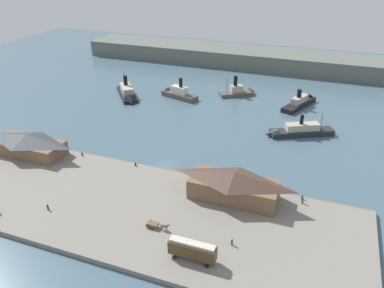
# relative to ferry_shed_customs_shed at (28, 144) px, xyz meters

# --- Properties ---
(ground_plane) EXTENTS (320.00, 320.00, 0.00)m
(ground_plane) POSITION_rel_ferry_shed_customs_shed_xyz_m (40.00, 9.61, -4.34)
(ground_plane) COLOR #476070
(quay_promenade) EXTENTS (110.00, 36.00, 1.20)m
(quay_promenade) POSITION_rel_ferry_shed_customs_shed_xyz_m (40.00, -12.39, -3.74)
(quay_promenade) COLOR gray
(quay_promenade) RESTS_ON ground
(seawall_edge) EXTENTS (110.00, 0.80, 1.00)m
(seawall_edge) POSITION_rel_ferry_shed_customs_shed_xyz_m (40.00, 6.01, -3.84)
(seawall_edge) COLOR #666159
(seawall_edge) RESTS_ON ground
(ferry_shed_customs_shed) EXTENTS (21.81, 9.26, 6.18)m
(ferry_shed_customs_shed) POSITION_rel_ferry_shed_customs_shed_xyz_m (0.00, 0.00, 0.00)
(ferry_shed_customs_shed) COLOR brown
(ferry_shed_customs_shed) RESTS_ON quay_promenade
(ferry_shed_west_terminal) EXTENTS (21.69, 9.30, 7.16)m
(ferry_shed_west_terminal) POSITION_rel_ferry_shed_customs_shed_xyz_m (62.48, -0.53, 0.50)
(ferry_shed_west_terminal) COLOR brown
(ferry_shed_west_terminal) RESTS_ON quay_promenade
(street_tram) EXTENTS (9.54, 2.49, 4.24)m
(street_tram) POSITION_rel_ferry_shed_customs_shed_xyz_m (60.32, -23.47, -0.66)
(street_tram) COLOR #4C381E
(street_tram) RESTS_ON quay_promenade
(horse_cart) EXTENTS (5.46, 1.60, 1.87)m
(horse_cart) POSITION_rel_ferry_shed_customs_shed_xyz_m (49.88, -17.50, -2.21)
(horse_cart) COLOR brown
(horse_cart) RESTS_ON quay_promenade
(pedestrian_near_cart) EXTENTS (0.39, 0.39, 1.59)m
(pedestrian_near_cart) POSITION_rel_ferry_shed_customs_shed_xyz_m (23.15, -20.44, -2.41)
(pedestrian_near_cart) COLOR #232328
(pedestrian_near_cart) RESTS_ON quay_promenade
(pedestrian_walking_east) EXTENTS (0.41, 0.41, 1.64)m
(pedestrian_walking_east) POSITION_rel_ferry_shed_customs_shed_xyz_m (66.54, -16.81, -2.39)
(pedestrian_walking_east) COLOR #3D4C42
(pedestrian_walking_east) RESTS_ON quay_promenade
(pedestrian_walking_west) EXTENTS (0.44, 0.44, 1.76)m
(pedestrian_walking_west) POSITION_rel_ferry_shed_customs_shed_xyz_m (78.59, 3.02, -2.33)
(pedestrian_walking_west) COLOR #3D4C42
(pedestrian_walking_west) RESTS_ON quay_promenade
(mooring_post_center_west) EXTENTS (0.44, 0.44, 0.90)m
(mooring_post_center_west) POSITION_rel_ferry_shed_customs_shed_xyz_m (32.84, 4.59, -2.69)
(mooring_post_center_west) COLOR black
(mooring_post_center_west) RESTS_ON quay_promenade
(mooring_post_center_east) EXTENTS (0.44, 0.44, 0.90)m
(mooring_post_center_east) POSITION_rel_ferry_shed_customs_shed_xyz_m (78.35, 4.76, -2.69)
(mooring_post_center_east) COLOR black
(mooring_post_center_east) RESTS_ON quay_promenade
(mooring_post_west) EXTENTS (0.44, 0.44, 0.90)m
(mooring_post_west) POSITION_rel_ferry_shed_customs_shed_xyz_m (15.28, 4.41, -2.69)
(mooring_post_west) COLOR black
(mooring_post_west) RESTS_ON quay_promenade
(ferry_outer_harbor) EXTENTS (15.78, 12.64, 10.01)m
(ferry_outer_harbor) POSITION_rel_ferry_shed_customs_shed_xyz_m (45.63, 73.92, -2.96)
(ferry_outer_harbor) COLOR #514C47
(ferry_outer_harbor) RESTS_ON ground
(ferry_departing_north) EXTENTS (12.03, 21.55, 8.43)m
(ferry_departing_north) POSITION_rel_ferry_shed_customs_shed_xyz_m (70.93, 70.87, -2.86)
(ferry_departing_north) COLOR black
(ferry_departing_north) RESTS_ON ground
(ferry_near_quay) EXTENTS (17.66, 20.22, 10.17)m
(ferry_near_quay) POSITION_rel_ferry_shed_customs_shed_xyz_m (2.78, 54.35, -2.79)
(ferry_near_quay) COLOR black
(ferry_near_quay) RESTS_ON ground
(ferry_approaching_east) EXTENTS (17.93, 9.26, 9.68)m
(ferry_approaching_east) POSITION_rel_ferry_shed_customs_shed_xyz_m (21.39, 62.10, -2.66)
(ferry_approaching_east) COLOR #514C47
(ferry_approaching_east) RESTS_ON ground
(ferry_approaching_west) EXTENTS (22.36, 14.28, 8.69)m
(ferry_approaching_west) POSITION_rel_ferry_shed_customs_shed_xyz_m (72.24, 42.68, -2.80)
(ferry_approaching_west) COLOR #23282D
(ferry_approaching_west) RESTS_ON ground
(far_headland) EXTENTS (180.00, 24.00, 8.00)m
(far_headland) POSITION_rel_ferry_shed_customs_shed_xyz_m (40.00, 119.61, -0.34)
(far_headland) COLOR #60665B
(far_headland) RESTS_ON ground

